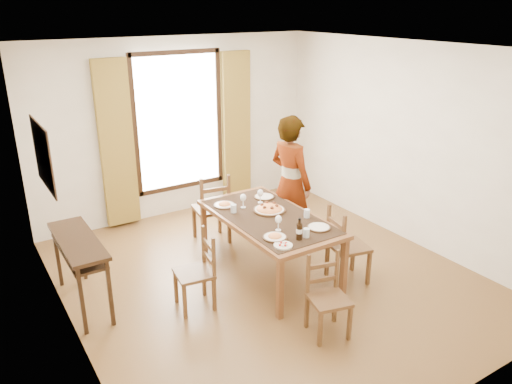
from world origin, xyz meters
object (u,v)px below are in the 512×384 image
man (290,183)px  pasta_platter (269,207)px  console_table (78,249)px  dining_table (269,221)px

man → pasta_platter: 0.65m
console_table → pasta_platter: size_ratio=3.00×
dining_table → console_table: bearing=166.6°
console_table → dining_table: size_ratio=0.64×
pasta_platter → console_table: bearing=170.2°
console_table → dining_table: 2.17m
man → dining_table: bearing=115.2°
pasta_platter → man: bearing=30.7°
console_table → dining_table: console_table is taller
man → pasta_platter: (-0.55, -0.33, -0.10)m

